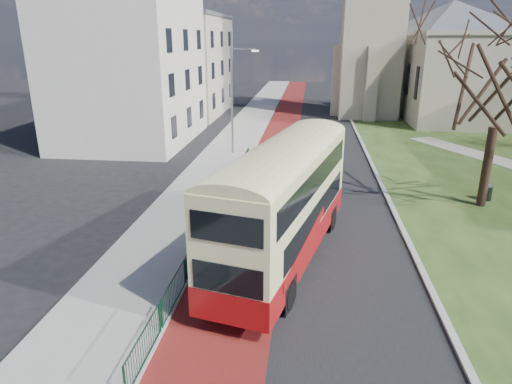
# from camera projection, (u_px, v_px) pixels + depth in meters

# --- Properties ---
(ground) EXTENTS (160.00, 160.00, 0.00)m
(ground) POSITION_uv_depth(u_px,v_px,m) (269.00, 262.00, 18.87)
(ground) COLOR black
(ground) RESTS_ON ground
(road_carriageway) EXTENTS (9.00, 120.00, 0.01)m
(road_carriageway) POSITION_uv_depth(u_px,v_px,m) (309.00, 150.00, 37.50)
(road_carriageway) COLOR black
(road_carriageway) RESTS_ON ground
(bus_lane) EXTENTS (3.40, 120.00, 0.01)m
(bus_lane) POSITION_uv_depth(u_px,v_px,m) (276.00, 149.00, 37.80)
(bus_lane) COLOR #591414
(bus_lane) RESTS_ON ground
(pavement_west) EXTENTS (4.00, 120.00, 0.12)m
(pavement_west) POSITION_uv_depth(u_px,v_px,m) (231.00, 147.00, 38.20)
(pavement_west) COLOR gray
(pavement_west) RESTS_ON ground
(kerb_west) EXTENTS (0.25, 120.00, 0.13)m
(kerb_west) POSITION_uv_depth(u_px,v_px,m) (254.00, 148.00, 37.98)
(kerb_west) COLOR #999993
(kerb_west) RESTS_ON ground
(kerb_east) EXTENTS (0.25, 80.00, 0.13)m
(kerb_east) POSITION_uv_depth(u_px,v_px,m) (363.00, 146.00, 38.86)
(kerb_east) COLOR #999993
(kerb_east) RESTS_ON ground
(pedestrian_railing) EXTENTS (0.07, 24.00, 1.12)m
(pedestrian_railing) POSITION_uv_depth(u_px,v_px,m) (217.00, 212.00, 22.77)
(pedestrian_railing) COLOR #0D3C24
(pedestrian_railing) RESTS_ON ground
(street_block_near) EXTENTS (10.30, 14.30, 13.00)m
(street_block_near) POSITION_uv_depth(u_px,v_px,m) (130.00, 66.00, 38.97)
(street_block_near) COLOR silver
(street_block_near) RESTS_ON ground
(street_block_far) EXTENTS (10.30, 16.30, 11.50)m
(street_block_far) POSITION_uv_depth(u_px,v_px,m) (181.00, 64.00, 54.26)
(street_block_far) COLOR #BDB4A0
(street_block_far) RESTS_ON ground
(streetlamp) EXTENTS (2.13, 0.18, 8.00)m
(streetlamp) POSITION_uv_depth(u_px,v_px,m) (234.00, 96.00, 34.78)
(streetlamp) COLOR gray
(streetlamp) RESTS_ON pavement_west
(bus) EXTENTS (5.31, 11.76, 4.79)m
(bus) POSITION_uv_depth(u_px,v_px,m) (285.00, 198.00, 18.26)
(bus) COLOR maroon
(bus) RESTS_ON ground
(winter_tree_near) EXTENTS (9.40, 9.40, 11.20)m
(winter_tree_near) POSITION_uv_depth(u_px,v_px,m) (505.00, 59.00, 22.67)
(winter_tree_near) COLOR black
(winter_tree_near) RESTS_ON grass_green
(litter_bin) EXTENTS (0.72, 0.72, 0.87)m
(litter_bin) POSITION_uv_depth(u_px,v_px,m) (487.00, 193.00, 25.84)
(litter_bin) COLOR black
(litter_bin) RESTS_ON grass_green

